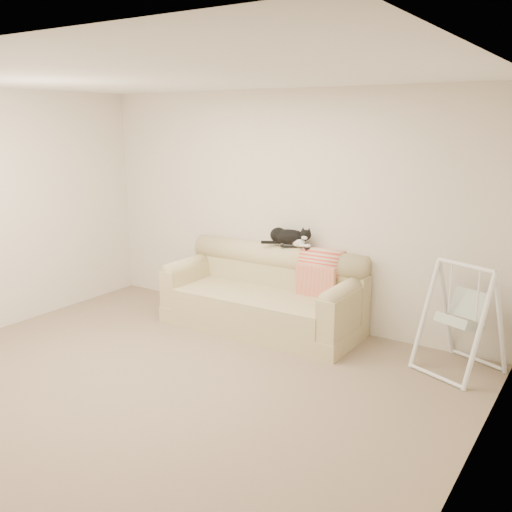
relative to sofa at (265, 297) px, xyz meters
The scene contains 8 objects.
ground_plane 1.65m from the sofa, 88.65° to the right, with size 5.00×5.00×0.00m, color #78604C.
room_shell 2.00m from the sofa, 88.65° to the right, with size 5.04×4.04×2.60m.
sofa is the anchor object (origin of this frame).
remote_a 0.62m from the sofa, 51.59° to the left, with size 0.19×0.11×0.03m.
remote_b 0.71m from the sofa, 32.34° to the left, with size 0.15×0.15×0.02m.
tuxedo_cat 0.72m from the sofa, 55.56° to the left, with size 0.58×0.29×0.23m.
throw_blanket 0.73m from the sofa, 21.35° to the left, with size 0.45×0.38×0.58m.
baby_swing 2.13m from the sofa, ahead, with size 0.83×0.85×1.03m.
Camera 1 is at (3.17, -3.54, 2.25)m, focal length 40.00 mm.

